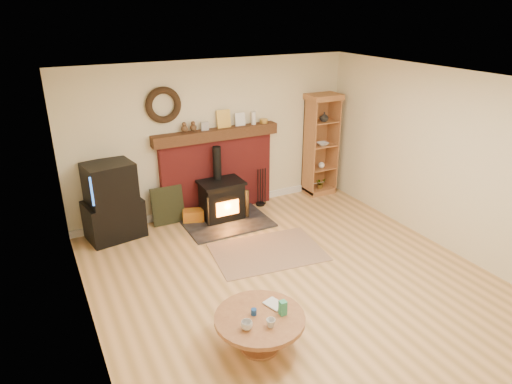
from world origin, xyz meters
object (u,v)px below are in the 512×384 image
wood_stove (222,202)px  curio_cabinet (320,145)px  tv_unit (112,203)px  coffee_table (260,323)px

wood_stove → curio_cabinet: 2.25m
tv_unit → wood_stove: bearing=-6.5°
curio_cabinet → tv_unit: bearing=-178.7°
wood_stove → tv_unit: (-1.74, 0.20, 0.26)m
wood_stove → curio_cabinet: (2.14, 0.28, 0.63)m
wood_stove → tv_unit: wood_stove is taller
tv_unit → coffee_table: 3.39m
tv_unit → coffee_table: (0.84, -3.28, -0.25)m
wood_stove → coffee_table: (-0.91, -3.08, 0.00)m
wood_stove → tv_unit: size_ratio=1.15×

